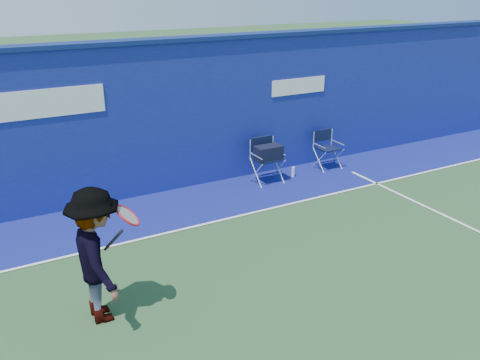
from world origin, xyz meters
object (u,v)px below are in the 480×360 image
water_bottle (293,172)px  directors_chair_right (327,157)px  tennis_player (97,256)px  directors_chair_left (267,164)px

water_bottle → directors_chair_right: bearing=5.5°
directors_chair_right → tennis_player: size_ratio=0.49×
directors_chair_left → directors_chair_right: directors_chair_left is taller
directors_chair_right → tennis_player: (-6.05, -3.13, 0.63)m
directors_chair_left → tennis_player: 5.34m
water_bottle → tennis_player: tennis_player is taller
water_bottle → directors_chair_left: bearing=178.4°
directors_chair_right → directors_chair_left: bearing=-177.3°
directors_chair_left → water_bottle: (0.67, -0.02, -0.30)m
directors_chair_left → directors_chair_right: 1.70m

